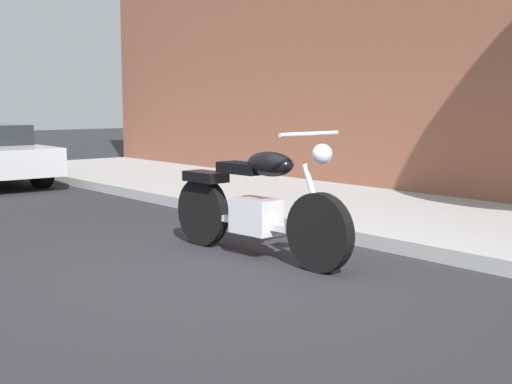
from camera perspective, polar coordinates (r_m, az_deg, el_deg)
The scene contains 3 objects.
ground_plane at distance 5.67m, azimuth -1.89°, elevation -7.04°, with size 60.00×60.00×0.00m, color #28282D.
sidewalk at distance 7.97m, azimuth 16.49°, elevation -2.63°, with size 20.25×2.93×0.14m, color #A8A8A8.
motorcycle at distance 6.31m, azimuth 0.02°, elevation -1.06°, with size 2.20×0.70×1.17m.
Camera 1 is at (4.34, -3.37, 1.41)m, focal length 48.88 mm.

